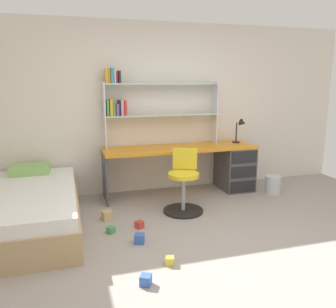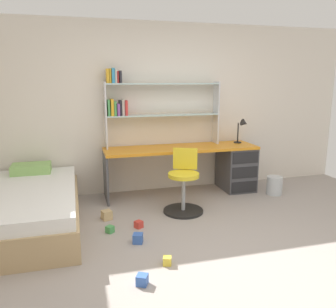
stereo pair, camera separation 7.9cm
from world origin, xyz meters
name	(u,v)px [view 1 (the left image)]	position (x,y,z in m)	size (l,w,h in m)	color
ground_plane	(227,259)	(0.00, 0.00, -0.01)	(6.07, 5.59, 0.02)	#9E938C
room_shell	(84,119)	(-1.23, 1.21, 1.26)	(6.07, 5.59, 2.52)	silver
desk	(218,164)	(0.79, 1.97, 0.42)	(2.27, 0.61, 0.72)	orange
bookshelf_hutch	(145,101)	(-0.32, 2.15, 1.38)	(1.71, 0.22, 1.13)	silver
desk_lamp	(241,127)	(1.20, 2.03, 0.97)	(0.20, 0.16, 0.38)	black
swivel_chair	(184,187)	(-0.01, 1.28, 0.33)	(0.52, 0.52, 0.81)	black
bed_platform	(26,209)	(-1.93, 1.27, 0.23)	(1.18, 2.03, 0.58)	tan
waste_bin	(273,185)	(1.52, 1.57, 0.14)	(0.23, 0.23, 0.27)	silver
toy_block_yellow_0	(170,261)	(-0.57, 0.04, 0.04)	(0.08, 0.08, 0.08)	gold
toy_block_blue_1	(139,239)	(-0.75, 0.55, 0.05)	(0.10, 0.10, 0.10)	#3860B7
toy_block_natural_2	(107,215)	(-1.01, 1.26, 0.06)	(0.11, 0.11, 0.11)	tan
toy_block_red_3	(139,225)	(-0.67, 0.92, 0.04)	(0.08, 0.08, 0.08)	red
toy_block_green_4	(111,230)	(-1.01, 0.87, 0.04)	(0.08, 0.08, 0.08)	#479E51
toy_block_blue_5	(146,280)	(-0.85, -0.21, 0.04)	(0.09, 0.09, 0.09)	#3860B7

